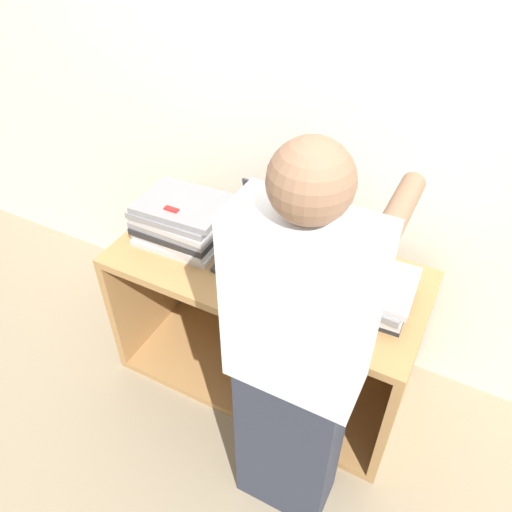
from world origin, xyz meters
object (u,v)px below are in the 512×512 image
Objects in this scene: laptop_open at (272,247)px; person at (296,368)px; laptop_stack_left at (183,221)px; laptop_stack_right at (361,287)px.

laptop_open is 0.23× the size of person.
laptop_stack_left is at bearing -171.90° from laptop_open.
person is (-0.06, -0.46, 0.02)m from laptop_stack_right.
person reaches higher than laptop_stack_right.
person is (0.33, -0.51, 0.02)m from laptop_open.
laptop_open reaches higher than laptop_stack_left.
person reaches higher than laptop_open.
person is at bearing -32.31° from laptop_stack_left.
laptop_stack_left is 0.86m from person.
laptop_stack_right is (0.39, -0.05, -0.00)m from laptop_open.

